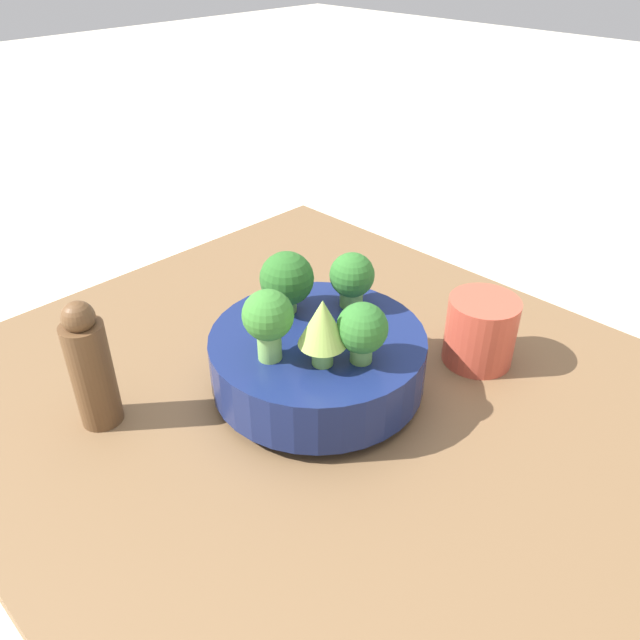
{
  "coord_description": "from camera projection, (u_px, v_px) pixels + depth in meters",
  "views": [
    {
      "loc": [
        0.41,
        -0.42,
        0.52
      ],
      "look_at": [
        -0.01,
        0.0,
        0.13
      ],
      "focal_mm": 35.0,
      "sensor_mm": 36.0,
      "label": 1
    }
  ],
  "objects": [
    {
      "name": "ground_plane",
      "position": [
        322.0,
        413.0,
        0.77
      ],
      "size": [
        6.0,
        6.0,
        0.0
      ],
      "primitive_type": "plane",
      "color": "beige"
    },
    {
      "name": "table",
      "position": [
        322.0,
        402.0,
        0.76
      ],
      "size": [
        0.86,
        0.77,
        0.03
      ],
      "color": "brown",
      "rests_on": "ground_plane"
    },
    {
      "name": "bowl",
      "position": [
        320.0,
        358.0,
        0.74
      ],
      "size": [
        0.25,
        0.25,
        0.08
      ],
      "color": "navy",
      "rests_on": "table"
    },
    {
      "name": "broccoli_floret_right",
      "position": [
        360.0,
        331.0,
        0.65
      ],
      "size": [
        0.06,
        0.06,
        0.07
      ],
      "color": "#609347",
      "rests_on": "bowl"
    },
    {
      "name": "broccoli_floret_back",
      "position": [
        352.0,
        277.0,
        0.75
      ],
      "size": [
        0.05,
        0.05,
        0.07
      ],
      "color": "#6BA34C",
      "rests_on": "bowl"
    },
    {
      "name": "broccoli_floret_front",
      "position": [
        268.0,
        319.0,
        0.65
      ],
      "size": [
        0.06,
        0.06,
        0.08
      ],
      "color": "#7AB256",
      "rests_on": "bowl"
    },
    {
      "name": "romanesco_piece_near",
      "position": [
        323.0,
        325.0,
        0.64
      ],
      "size": [
        0.05,
        0.05,
        0.08
      ],
      "color": "#6BA34C",
      "rests_on": "bowl"
    },
    {
      "name": "broccoli_floret_left",
      "position": [
        287.0,
        279.0,
        0.74
      ],
      "size": [
        0.06,
        0.06,
        0.08
      ],
      "color": "#7AB256",
      "rests_on": "bowl"
    },
    {
      "name": "cup",
      "position": [
        481.0,
        331.0,
        0.78
      ],
      "size": [
        0.09,
        0.09,
        0.09
      ],
      "color": "#C64C38",
      "rests_on": "table"
    },
    {
      "name": "pepper_mill",
      "position": [
        91.0,
        367.0,
        0.67
      ],
      "size": [
        0.05,
        0.05,
        0.16
      ],
      "color": "brown",
      "rests_on": "table"
    }
  ]
}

